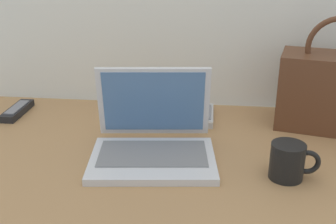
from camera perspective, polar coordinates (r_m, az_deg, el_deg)
name	(u,v)px	position (r m, az deg, el deg)	size (l,w,h in m)	color
desk	(181,160)	(1.09, 1.75, -6.70)	(1.60, 0.76, 0.03)	#A87A4C
laptop	(153,139)	(1.06, -2.07, -3.70)	(0.33, 0.29, 0.22)	silver
coffee_mug	(289,161)	(1.00, 16.28, -6.47)	(0.12, 0.08, 0.09)	black
remote_control_near	(17,110)	(1.42, -20.06, 0.20)	(0.05, 0.16, 0.02)	black
remote_control_far	(206,115)	(1.30, 5.24, -0.44)	(0.05, 0.16, 0.02)	#B7B7B7
handbag	(332,90)	(1.29, 21.72, 2.79)	(0.33, 0.22, 0.33)	#59331E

